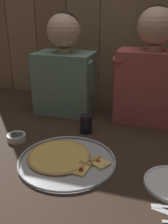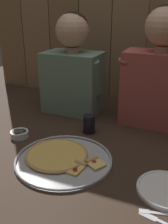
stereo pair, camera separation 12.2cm
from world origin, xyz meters
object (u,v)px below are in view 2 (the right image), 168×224
object	(u,v)px
pizza_tray	(62,157)
drinking_glass	(89,124)
diner_left	(73,67)
diner_right	(159,72)
dinner_plate	(167,190)
dipping_bowl	(19,134)

from	to	relation	value
pizza_tray	drinking_glass	distance (m)	0.31
diner_left	diner_right	xyz separation A→B (m)	(0.53, -0.00, 0.02)
diner_left	dinner_plate	bearing A→B (deg)	-41.57
dinner_plate	diner_left	bearing A→B (deg)	138.43
diner_left	pizza_tray	bearing A→B (deg)	-69.67
dinner_plate	diner_left	xyz separation A→B (m)	(-0.68, 0.60, 0.28)
pizza_tray	dinner_plate	size ratio (longest dim) A/B	1.90
drinking_glass	diner_right	world-z (taller)	diner_right
pizza_tray	drinking_glass	xyz separation A→B (m)	(0.01, 0.30, 0.04)
pizza_tray	dinner_plate	bearing A→B (deg)	-4.62
pizza_tray	diner_right	size ratio (longest dim) A/B	0.67
dipping_bowl	diner_right	xyz separation A→B (m)	(0.62, 0.46, 0.29)
pizza_tray	diner_left	size ratio (longest dim) A/B	0.71
dinner_plate	dipping_bowl	world-z (taller)	same
drinking_glass	dipping_bowl	size ratio (longest dim) A/B	1.03
drinking_glass	diner_right	bearing A→B (deg)	39.94
pizza_tray	drinking_glass	world-z (taller)	drinking_glass
pizza_tray	dipping_bowl	bearing A→B (deg)	161.46
dipping_bowl	diner_left	distance (m)	0.54
pizza_tray	diner_right	bearing A→B (deg)	60.44
pizza_tray	dipping_bowl	distance (m)	0.32
dinner_plate	diner_left	distance (m)	0.95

